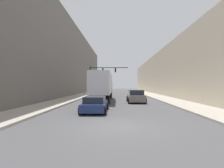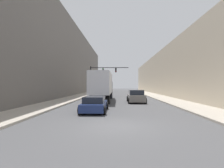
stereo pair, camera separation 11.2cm
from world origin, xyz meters
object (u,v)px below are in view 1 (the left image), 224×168
sedan_car (95,104)px  suv_car (136,96)px  semi_truck (102,85)px  traffic_signal_gantry (100,75)px

sedan_car → suv_car: bearing=61.6°
semi_truck → sedan_car: 10.25m
sedan_car → suv_car: (4.28, 7.91, 0.15)m
semi_truck → sedan_car: bearing=-88.6°
suv_car → traffic_signal_gantry: traffic_signal_gantry is taller
sedan_car → suv_car: suv_car is taller
suv_car → traffic_signal_gantry: 15.12m
semi_truck → traffic_signal_gantry: (-1.47, 11.21, 2.12)m
semi_truck → traffic_signal_gantry: bearing=97.5°
suv_car → traffic_signal_gantry: (-6.00, 13.42, 3.56)m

